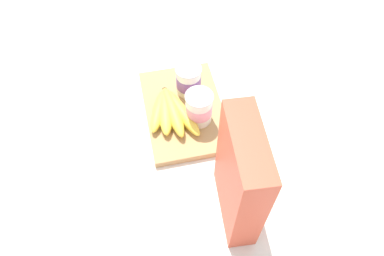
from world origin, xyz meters
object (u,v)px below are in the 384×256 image
at_px(cereal_box, 240,179).
at_px(yogurt_cup_back, 199,108).
at_px(yogurt_cup_front, 189,80).
at_px(banana_bunch, 171,111).
at_px(cutting_board, 184,110).

relative_size(cereal_box, yogurt_cup_back, 3.09).
distance_m(yogurt_cup_front, banana_bunch, 0.11).
relative_size(cutting_board, yogurt_cup_back, 3.38).
xyz_separation_m(yogurt_cup_front, yogurt_cup_back, (0.10, 0.01, 0.00)).
bearing_deg(yogurt_cup_front, cereal_box, 5.12).
xyz_separation_m(cereal_box, banana_bunch, (-0.29, -0.10, -0.11)).
distance_m(cereal_box, banana_bunch, 0.32).
relative_size(yogurt_cup_front, yogurt_cup_back, 0.95).
bearing_deg(cereal_box, yogurt_cup_back, -169.74).
xyz_separation_m(cereal_box, yogurt_cup_front, (-0.36, -0.03, -0.08)).
relative_size(cereal_box, yogurt_cup_front, 3.25).
relative_size(yogurt_cup_front, banana_bunch, 0.48).
xyz_separation_m(cereal_box, yogurt_cup_back, (-0.26, -0.03, -0.08)).
xyz_separation_m(cutting_board, yogurt_cup_back, (0.04, 0.03, 0.06)).
bearing_deg(yogurt_cup_back, cereal_box, 5.84).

